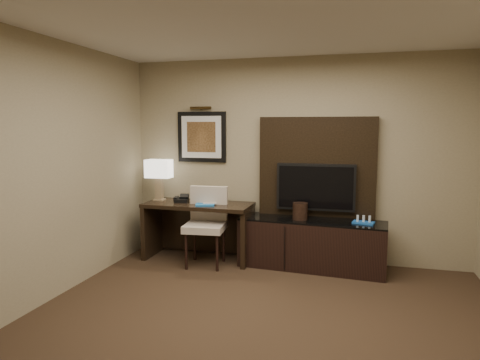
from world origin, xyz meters
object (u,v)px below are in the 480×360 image
(table_lamp, at_px, (159,178))
(desk_phone, at_px, (181,199))
(desk_chair, at_px, (205,226))
(minibar_tray, at_px, (364,220))
(desk, at_px, (199,231))
(ice_bucket, at_px, (300,211))
(tv, at_px, (316,187))
(credenza, at_px, (311,244))

(table_lamp, height_order, desk_phone, table_lamp)
(desk_chair, xyz_separation_m, desk_phone, (-0.43, 0.25, 0.30))
(table_lamp, bearing_deg, desk_chair, -21.36)
(minibar_tray, bearing_deg, table_lamp, 177.91)
(desk_chair, distance_m, table_lamp, 1.01)
(desk_phone, bearing_deg, desk, -12.17)
(table_lamp, bearing_deg, ice_bucket, -2.11)
(tv, bearing_deg, desk, -172.98)
(tv, xyz_separation_m, ice_bucket, (-0.17, -0.20, -0.29))
(table_lamp, xyz_separation_m, desk_phone, (0.35, -0.06, -0.26))
(credenza, xyz_separation_m, ice_bucket, (-0.15, -0.01, 0.42))
(desk_phone, height_order, minibar_tray, desk_phone)
(tv, xyz_separation_m, minibar_tray, (0.60, -0.23, -0.35))
(tv, bearing_deg, credenza, -96.76)
(table_lamp, distance_m, desk_phone, 0.44)
(desk_phone, bearing_deg, desk_chair, -41.22)
(desk, bearing_deg, desk_phone, -179.48)
(credenza, distance_m, desk_chair, 1.38)
(minibar_tray, bearing_deg, credenza, 176.62)
(desk_chair, relative_size, ice_bucket, 4.92)
(table_lamp, xyz_separation_m, ice_bucket, (1.97, -0.07, -0.35))
(tv, relative_size, desk_phone, 5.48)
(credenza, distance_m, tv, 0.73)
(desk, bearing_deg, ice_bucket, 1.04)
(desk, height_order, minibar_tray, desk)
(minibar_tray, bearing_deg, desk_chair, -174.04)
(tv, relative_size, desk_chair, 0.96)
(table_lamp, relative_size, desk_phone, 3.39)
(tv, bearing_deg, table_lamp, -176.61)
(desk, distance_m, ice_bucket, 1.41)
(tv, bearing_deg, desk_phone, -174.06)
(credenza, bearing_deg, table_lamp, -177.29)
(desk, distance_m, table_lamp, 0.92)
(credenza, relative_size, ice_bucket, 8.60)
(table_lamp, distance_m, ice_bucket, 2.00)
(ice_bucket, relative_size, minibar_tray, 0.84)
(desk, height_order, desk_chair, desk_chair)
(tv, relative_size, minibar_tray, 3.98)
(desk, bearing_deg, credenza, 1.43)
(desk_phone, height_order, ice_bucket, desk_phone)
(credenza, xyz_separation_m, tv, (0.02, 0.19, 0.71))
(table_lamp, xyz_separation_m, minibar_tray, (2.74, -0.10, -0.41))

